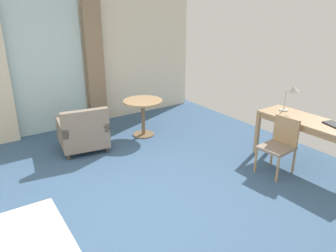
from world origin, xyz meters
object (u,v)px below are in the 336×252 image
Objects in this scene: closed_book at (336,125)px; desk_chair at (280,143)px; desk_lamp at (292,92)px; armchair_by_window at (83,133)px; writing_desk at (309,126)px; round_cafe_table at (143,109)px.

desk_chair is at bearing 156.18° from closed_book.
closed_book is (-0.02, -0.80, -0.32)m from desk_lamp.
armchair_by_window is at bearing 131.82° from desk_chair.
writing_desk is at bearing -103.42° from desk_lamp.
closed_book is at bearing -76.01° from writing_desk.
desk_lamp is 0.50× the size of armchair_by_window.
armchair_by_window is at bearing 142.73° from desk_lamp.
desk_chair is 2.50× the size of closed_book.
desk_chair is 3.26m from armchair_by_window.
desk_chair is (-0.49, 0.12, -0.21)m from writing_desk.
armchair_by_window is (-2.17, 2.43, -0.15)m from desk_chair.
writing_desk is 1.85× the size of desk_chair.
armchair_by_window is at bearing 179.99° from round_cafe_table.
desk_chair reaches higher than round_cafe_table.
writing_desk reaches higher than round_cafe_table.
desk_lamp is 1.34× the size of closed_book.
closed_book is at bearing -62.07° from round_cafe_table.
round_cafe_table is (-0.96, 2.43, 0.06)m from desk_chair.
round_cafe_table is at bearing 126.50° from desk_lamp.
desk_chair is 2.61m from round_cafe_table.
writing_desk is 3.70m from armchair_by_window.
closed_book reaches higher than writing_desk.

